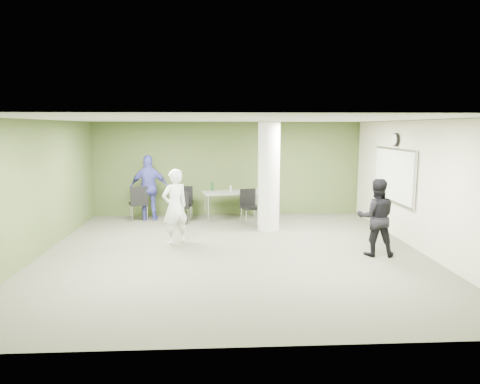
{
  "coord_description": "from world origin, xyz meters",
  "views": [
    {
      "loc": [
        -0.31,
        -8.82,
        2.64
      ],
      "look_at": [
        0.21,
        1.0,
        1.15
      ],
      "focal_mm": 32.0,
      "sensor_mm": 36.0,
      "label": 1
    }
  ],
  "objects": [
    {
      "name": "chair_back_left",
      "position": [
        -2.54,
        3.18,
        0.59
      ],
      "size": [
        0.63,
        0.63,
        1.01
      ],
      "rotation": [
        0.0,
        0.0,
        3.45
      ],
      "color": "black",
      "rests_on": "floor"
    },
    {
      "name": "wall_left",
      "position": [
        -4.0,
        0.0,
        1.4
      ],
      "size": [
        0.02,
        8.0,
        2.8
      ],
      "primitive_type": "cube",
      "color": "#4A5E2C",
      "rests_on": "floor"
    },
    {
      "name": "folding_table",
      "position": [
        0.11,
        3.3,
        0.76
      ],
      "size": [
        1.81,
        1.03,
        1.06
      ],
      "rotation": [
        0.0,
        0.0,
        0.18
      ],
      "color": "gray",
      "rests_on": "floor"
    },
    {
      "name": "man_black",
      "position": [
        2.94,
        -0.37,
        0.8
      ],
      "size": [
        0.87,
        0.73,
        1.61
      ],
      "primitive_type": "imported",
      "rotation": [
        0.0,
        0.0,
        2.97
      ],
      "color": "black",
      "rests_on": "floor"
    },
    {
      "name": "wall_back",
      "position": [
        0.0,
        4.0,
        1.4
      ],
      "size": [
        8.0,
        2.8,
        0.02
      ],
      "primitive_type": "cube",
      "rotation": [
        1.57,
        0.0,
        0.0
      ],
      "color": "#4A5E2C",
      "rests_on": "floor"
    },
    {
      "name": "whiteboard",
      "position": [
        3.92,
        1.2,
        1.5
      ],
      "size": [
        0.05,
        2.3,
        1.3
      ],
      "color": "silver",
      "rests_on": "wall_right_cream"
    },
    {
      "name": "chair_table_right",
      "position": [
        0.56,
        2.71,
        0.56
      ],
      "size": [
        0.59,
        0.59,
        0.96
      ],
      "rotation": [
        0.0,
        0.0,
        0.28
      ],
      "color": "black",
      "rests_on": "floor"
    },
    {
      "name": "chair_table_left",
      "position": [
        -1.27,
        3.34,
        0.56
      ],
      "size": [
        0.5,
        0.5,
        0.96
      ],
      "rotation": [
        0.0,
        0.0,
        -0.04
      ],
      "color": "black",
      "rests_on": "floor"
    },
    {
      "name": "wastebasket",
      "position": [
        -1.3,
        2.68,
        0.15
      ],
      "size": [
        0.25,
        0.25,
        0.29
      ],
      "primitive_type": "cylinder",
      "color": "#4C4C4C",
      "rests_on": "floor"
    },
    {
      "name": "floor",
      "position": [
        0.0,
        0.0,
        0.0
      ],
      "size": [
        8.0,
        8.0,
        0.0
      ],
      "primitive_type": "plane",
      "color": "#4B4D3C",
      "rests_on": "ground"
    },
    {
      "name": "woman_white",
      "position": [
        -1.28,
        0.76,
        0.86
      ],
      "size": [
        0.75,
        0.7,
        1.72
      ],
      "primitive_type": "imported",
      "rotation": [
        0.0,
        0.0,
        3.75
      ],
      "color": "white",
      "rests_on": "floor"
    },
    {
      "name": "chair_back_right",
      "position": [
        -1.31,
        3.02,
        0.51
      ],
      "size": [
        0.47,
        0.47,
        0.87
      ],
      "rotation": [
        0.0,
        0.0,
        3.04
      ],
      "color": "black",
      "rests_on": "floor"
    },
    {
      "name": "column",
      "position": [
        1.0,
        2.0,
        1.4
      ],
      "size": [
        0.56,
        0.56,
        2.8
      ],
      "primitive_type": "cylinder",
      "color": "silver",
      "rests_on": "floor"
    },
    {
      "name": "ceiling",
      "position": [
        0.0,
        0.0,
        2.8
      ],
      "size": [
        8.0,
        8.0,
        0.0
      ],
      "primitive_type": "plane",
      "rotation": [
        3.14,
        0.0,
        0.0
      ],
      "color": "white",
      "rests_on": "wall_back"
    },
    {
      "name": "wall_clock",
      "position": [
        3.92,
        1.2,
        2.35
      ],
      "size": [
        0.06,
        0.32,
        0.32
      ],
      "color": "black",
      "rests_on": "wall_right_cream"
    },
    {
      "name": "man_blue",
      "position": [
        -2.25,
        3.3,
        0.93
      ],
      "size": [
        1.1,
        0.47,
        1.87
      ],
      "primitive_type": "imported",
      "rotation": [
        0.0,
        0.0,
        3.15
      ],
      "color": "#4245A4",
      "rests_on": "floor"
    },
    {
      "name": "wall_right_cream",
      "position": [
        4.0,
        0.0,
        1.4
      ],
      "size": [
        0.02,
        8.0,
        2.8
      ],
      "primitive_type": "cube",
      "color": "beige",
      "rests_on": "floor"
    }
  ]
}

